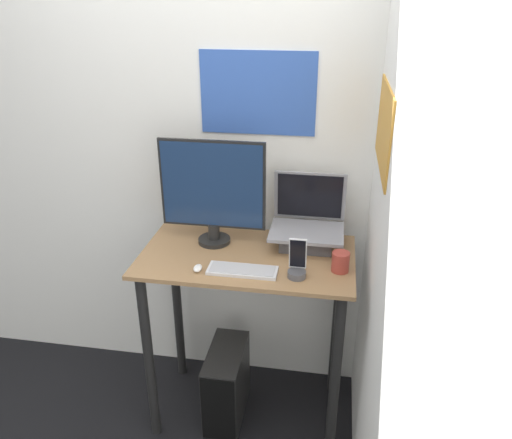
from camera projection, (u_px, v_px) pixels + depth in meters
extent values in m
cube|color=white|center=(260.00, 156.00, 2.44)|extent=(6.00, 0.05, 2.60)
cube|color=#3359B2|center=(258.00, 93.00, 2.29)|extent=(0.54, 0.01, 0.38)
cube|color=white|center=(389.00, 216.00, 1.79)|extent=(0.05, 6.00, 2.60)
cube|color=gold|center=(384.00, 128.00, 1.90)|extent=(0.01, 0.57, 0.32)
cube|color=#936D47|center=(247.00, 257.00, 2.28)|extent=(0.97, 0.55, 0.02)
cylinder|color=black|center=(149.00, 359.00, 2.34)|extent=(0.05, 0.05, 0.92)
cylinder|color=black|center=(335.00, 381.00, 2.21)|extent=(0.05, 0.05, 0.92)
cylinder|color=black|center=(177.00, 306.00, 2.74)|extent=(0.05, 0.05, 0.92)
cylinder|color=black|center=(337.00, 322.00, 2.61)|extent=(0.05, 0.05, 0.92)
cube|color=#4C4C51|center=(306.00, 240.00, 2.33)|extent=(0.24, 0.17, 0.07)
cube|color=gray|center=(307.00, 232.00, 2.31)|extent=(0.34, 0.24, 0.02)
cube|color=gray|center=(310.00, 196.00, 2.38)|extent=(0.34, 0.03, 0.24)
cube|color=black|center=(310.00, 196.00, 2.37)|extent=(0.31, 0.02, 0.22)
cylinder|color=black|center=(214.00, 240.00, 2.38)|extent=(0.15, 0.15, 0.02)
cylinder|color=black|center=(214.00, 231.00, 2.36)|extent=(0.05, 0.05, 0.07)
cube|color=black|center=(212.00, 185.00, 2.27)|extent=(0.49, 0.01, 0.42)
cube|color=navy|center=(212.00, 185.00, 2.26)|extent=(0.47, 0.01, 0.40)
cube|color=silver|center=(242.00, 271.00, 2.13)|extent=(0.30, 0.10, 0.01)
cube|color=#A8A8AD|center=(242.00, 269.00, 2.13)|extent=(0.28, 0.09, 0.00)
ellipsoid|color=white|center=(198.00, 268.00, 2.14)|extent=(0.04, 0.06, 0.03)
cylinder|color=#4C4C51|center=(297.00, 274.00, 2.09)|extent=(0.08, 0.08, 0.03)
cube|color=silver|center=(298.00, 254.00, 2.07)|extent=(0.07, 0.04, 0.15)
cube|color=black|center=(298.00, 254.00, 2.06)|extent=(0.06, 0.03, 0.14)
cube|color=black|center=(227.00, 383.00, 2.57)|extent=(0.18, 0.37, 0.40)
cube|color=black|center=(218.00, 411.00, 2.40)|extent=(0.17, 0.01, 0.38)
cylinder|color=#9E382D|center=(340.00, 262.00, 2.13)|extent=(0.08, 0.08, 0.09)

